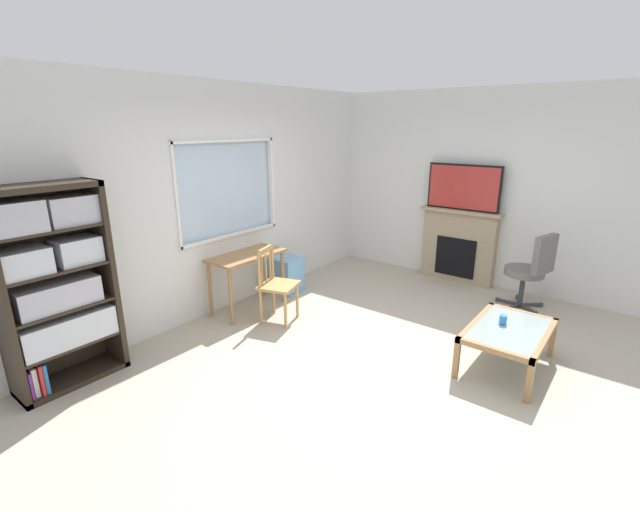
{
  "coord_description": "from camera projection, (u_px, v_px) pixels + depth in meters",
  "views": [
    {
      "loc": [
        -3.47,
        -1.91,
        2.26
      ],
      "look_at": [
        -0.09,
        0.71,
        0.95
      ],
      "focal_mm": 24.14,
      "sensor_mm": 36.0,
      "label": 1
    }
  ],
  "objects": [
    {
      "name": "ground",
      "position": [
        379.0,
        356.0,
        4.41
      ],
      "size": [
        6.49,
        5.55,
        0.02
      ],
      "primitive_type": "cube",
      "color": "#B2A893"
    },
    {
      "name": "wall_back_with_window",
      "position": [
        224.0,
        200.0,
        5.33
      ],
      "size": [
        5.49,
        0.15,
        2.76
      ],
      "color": "silver",
      "rests_on": "ground"
    },
    {
      "name": "wall_right",
      "position": [
        483.0,
        189.0,
        6.12
      ],
      "size": [
        0.12,
        4.75,
        2.76
      ],
      "primitive_type": "cube",
      "color": "silver",
      "rests_on": "ground"
    },
    {
      "name": "bookshelf",
      "position": [
        54.0,
        283.0,
        3.7
      ],
      "size": [
        0.9,
        0.38,
        1.81
      ],
      "color": "#2D2319",
      "rests_on": "ground"
    },
    {
      "name": "desk_under_window",
      "position": [
        247.0,
        263.0,
        5.35
      ],
      "size": [
        0.99,
        0.47,
        0.73
      ],
      "color": "#A37547",
      "rests_on": "ground"
    },
    {
      "name": "wooden_chair",
      "position": [
        276.0,
        284.0,
        5.07
      ],
      "size": [
        0.52,
        0.51,
        0.9
      ],
      "color": "tan",
      "rests_on": "ground"
    },
    {
      "name": "plastic_drawer_unit",
      "position": [
        286.0,
        274.0,
        6.07
      ],
      "size": [
        0.35,
        0.4,
        0.49
      ],
      "primitive_type": "cube",
      "color": "#72ADDB",
      "rests_on": "ground"
    },
    {
      "name": "fireplace",
      "position": [
        458.0,
        246.0,
        6.38
      ],
      "size": [
        0.26,
        1.16,
        1.09
      ],
      "color": "tan",
      "rests_on": "ground"
    },
    {
      "name": "tv",
      "position": [
        464.0,
        187.0,
        6.11
      ],
      "size": [
        0.06,
        1.04,
        0.65
      ],
      "color": "black",
      "rests_on": "fireplace"
    },
    {
      "name": "office_chair",
      "position": [
        532.0,
        268.0,
        5.36
      ],
      "size": [
        0.58,
        0.61,
        1.0
      ],
      "color": "slate",
      "rests_on": "ground"
    },
    {
      "name": "coffee_table",
      "position": [
        509.0,
        333.0,
        4.11
      ],
      "size": [
        1.02,
        0.68,
        0.41
      ],
      "color": "#8C9E99",
      "rests_on": "ground"
    },
    {
      "name": "sippy_cup",
      "position": [
        503.0,
        320.0,
        4.16
      ],
      "size": [
        0.07,
        0.07,
        0.09
      ],
      "primitive_type": "cylinder",
      "color": "#337FD6",
      "rests_on": "coffee_table"
    }
  ]
}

